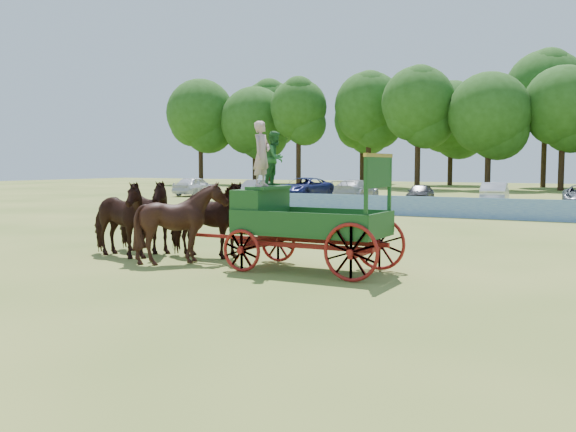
{
  "coord_description": "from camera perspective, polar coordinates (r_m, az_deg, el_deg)",
  "views": [
    {
      "loc": [
        6.98,
        -14.57,
        2.76
      ],
      "look_at": [
        -1.44,
        1.04,
        1.3
      ],
      "focal_mm": 40.0,
      "sensor_mm": 36.0,
      "label": 1
    }
  ],
  "objects": [
    {
      "name": "horse_wheel_left",
      "position": [
        17.86,
        -9.43,
        -0.59
      ],
      "size": [
        2.2,
        1.99,
        2.26
      ],
      "primitive_type": "imported",
      "rotation": [
        0.0,
        0.0,
        1.65
      ],
      "color": "black",
      "rests_on": "ground"
    },
    {
      "name": "horse_lead_left",
      "position": [
        19.42,
        -15.04,
        -0.27
      ],
      "size": [
        2.83,
        1.62,
        2.26
      ],
      "primitive_type": "imported",
      "rotation": [
        0.0,
        0.0,
        1.41
      ],
      "color": "black",
      "rests_on": "ground"
    },
    {
      "name": "ground",
      "position": [
        16.39,
        2.71,
        -4.99
      ],
      "size": [
        160.0,
        160.0,
        0.0
      ],
      "primitive_type": "plane",
      "color": "tan",
      "rests_on": "ground"
    },
    {
      "name": "horse_wheel_right",
      "position": [
        18.74,
        -7.37,
        -0.32
      ],
      "size": [
        2.79,
        1.5,
        2.26
      ],
      "primitive_type": "imported",
      "rotation": [
        0.0,
        0.0,
        1.68
      ],
      "color": "black",
      "rests_on": "ground"
    },
    {
      "name": "horse_lead_right",
      "position": [
        20.23,
        -12.9,
        -0.04
      ],
      "size": [
        2.82,
        1.6,
        2.26
      ],
      "primitive_type": "imported",
      "rotation": [
        0.0,
        0.0,
        1.42
      ],
      "color": "black",
      "rests_on": "ground"
    },
    {
      "name": "parked_cars",
      "position": [
        45.95,
        14.54,
        2.07
      ],
      "size": [
        47.91,
        7.5,
        1.64
      ],
      "color": "silver",
      "rests_on": "ground"
    },
    {
      "name": "sponsor_banner",
      "position": [
        33.6,
        14.54,
        0.74
      ],
      "size": [
        26.0,
        0.08,
        1.05
      ],
      "primitive_type": "cube",
      "color": "#2150B2",
      "rests_on": "ground"
    },
    {
      "name": "farm_dray",
      "position": [
        16.67,
        -0.18,
        0.82
      ],
      "size": [
        6.0,
        2.0,
        3.84
      ],
      "color": "#9F210F",
      "rests_on": "ground"
    },
    {
      "name": "treeline",
      "position": [
        74.6,
        20.46,
        9.27
      ],
      "size": [
        92.35,
        23.29,
        15.73
      ],
      "color": "#382314",
      "rests_on": "ground"
    }
  ]
}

